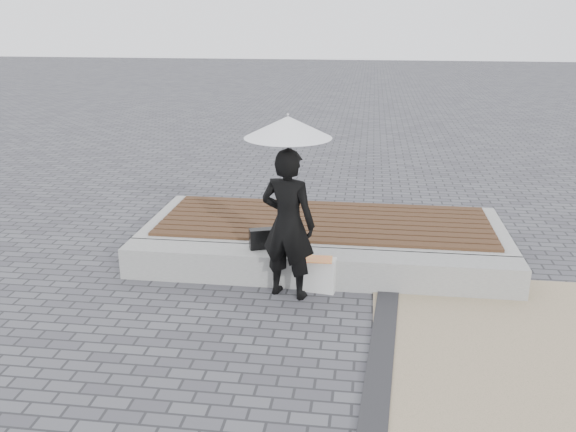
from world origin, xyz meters
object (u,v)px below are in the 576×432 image
object	(u,v)px
seating_ledge	(317,268)
handbag	(264,239)
parasol	(288,127)
canvas_tote	(319,274)
woman	(288,224)

from	to	relation	value
seating_ledge	handbag	world-z (taller)	handbag
seating_ledge	parasol	xyz separation A→B (m)	(-0.32, -0.38, 1.84)
parasol	canvas_tote	xyz separation A→B (m)	(0.36, 0.16, -1.82)
canvas_tote	parasol	bearing A→B (deg)	-146.76
canvas_tote	woman	bearing A→B (deg)	-146.76
parasol	handbag	world-z (taller)	parasol
parasol	handbag	bearing A→B (deg)	128.16
seating_ledge	handbag	size ratio (longest dim) A/B	13.67
seating_ledge	canvas_tote	distance (m)	0.22
seating_ledge	handbag	bearing A→B (deg)	172.87
handbag	woman	bearing A→B (deg)	-72.09
woman	handbag	bearing A→B (deg)	-36.01
seating_ledge	woman	world-z (taller)	woman
parasol	handbag	size ratio (longest dim) A/B	3.44
handbag	parasol	bearing A→B (deg)	-72.09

